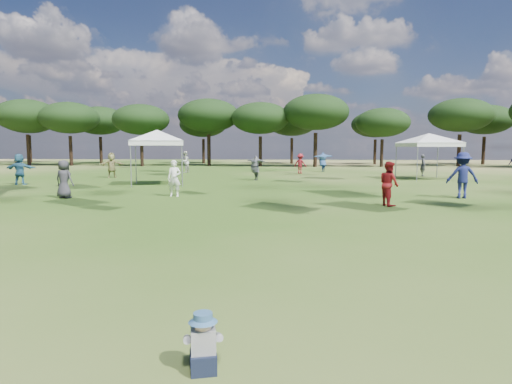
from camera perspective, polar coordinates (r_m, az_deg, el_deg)
tree_line at (r=48.89m, az=6.72°, el=9.90°), size 108.78×17.63×7.77m
tent_left at (r=23.98m, az=-13.04°, el=7.79°), size 5.41×5.41×3.29m
tent_right at (r=29.52m, az=22.07°, el=7.02°), size 6.20×6.20×3.23m
toddler at (r=4.19m, az=-7.06°, el=-19.51°), size 0.41×0.44×0.56m
festival_crowd at (r=26.46m, az=2.45°, el=3.35°), size 30.52×22.61×1.89m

